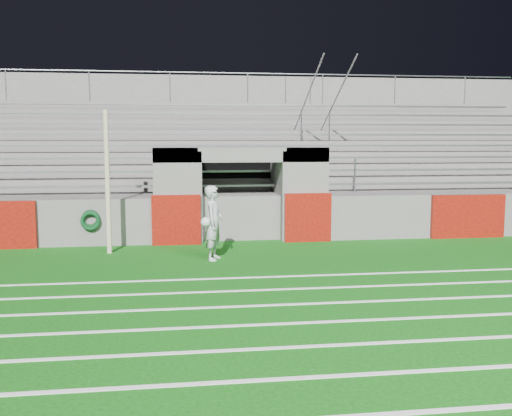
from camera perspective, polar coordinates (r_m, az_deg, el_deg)
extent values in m
plane|color=#0D4F0D|center=(12.74, 0.20, -5.89)|extent=(90.00, 90.00, 0.00)
cylinder|color=beige|center=(14.47, -14.63, 2.49)|extent=(0.13, 0.13, 3.53)
cube|color=white|center=(7.11, 7.14, -16.37)|extent=(28.00, 0.09, 0.01)
cube|color=white|center=(8.01, 5.26, -13.62)|extent=(28.00, 0.09, 0.01)
cube|color=white|center=(8.93, 3.79, -11.43)|extent=(28.00, 0.09, 0.01)
cube|color=white|center=(9.87, 2.62, -9.64)|extent=(28.00, 0.09, 0.01)
cube|color=white|center=(10.82, 1.67, -8.16)|extent=(28.00, 0.09, 0.01)
cube|color=white|center=(11.78, 0.87, -6.92)|extent=(28.00, 0.09, 0.01)
cube|color=#5F5C5A|center=(18.25, 23.40, -0.60)|extent=(10.60, 0.35, 1.25)
cube|color=#5F5C5A|center=(15.88, -8.00, 1.32)|extent=(1.20, 1.00, 2.60)
cube|color=#5F5C5A|center=(16.27, 4.79, 1.49)|extent=(1.20, 1.00, 2.60)
cube|color=black|center=(17.66, -2.12, 1.77)|extent=(2.60, 0.20, 2.50)
cube|color=#5F5C5A|center=(16.49, -5.73, 1.38)|extent=(0.10, 2.20, 2.50)
cube|color=#5F5C5A|center=(16.73, 2.17, 1.49)|extent=(0.10, 2.20, 2.50)
cube|color=#5F5C5A|center=(15.91, -1.54, 5.36)|extent=(4.80, 1.00, 0.40)
cube|color=#5F5C5A|center=(19.80, -2.73, 2.02)|extent=(26.00, 8.00, 0.20)
cube|color=#5F5C5A|center=(19.87, -2.72, 0.22)|extent=(26.00, 8.00, 1.05)
cube|color=#660F08|center=(15.40, -7.97, -1.19)|extent=(1.30, 0.15, 1.35)
cube|color=#660F08|center=(15.80, 5.20, -0.95)|extent=(1.30, 0.15, 1.35)
cube|color=#660F08|center=(17.46, 20.41, -0.78)|extent=(2.20, 0.15, 1.25)
cube|color=gray|center=(16.88, -1.87, 2.28)|extent=(23.00, 0.28, 0.06)
cube|color=#5F5C5A|center=(17.72, -2.15, 2.40)|extent=(24.00, 0.75, 0.38)
cube|color=gray|center=(17.60, -2.12, 3.71)|extent=(23.00, 0.28, 0.06)
cube|color=#5F5C5A|center=(18.45, -2.38, 3.16)|extent=(24.00, 0.75, 0.76)
cube|color=gray|center=(18.33, -2.36, 5.02)|extent=(23.00, 0.28, 0.06)
cube|color=#5F5C5A|center=(19.19, -2.59, 3.87)|extent=(24.00, 0.75, 1.14)
cube|color=gray|center=(19.06, -2.58, 6.23)|extent=(23.00, 0.28, 0.06)
cube|color=#5F5C5A|center=(19.93, -2.79, 4.52)|extent=(24.00, 0.75, 1.52)
cube|color=gray|center=(19.81, -2.78, 7.35)|extent=(23.00, 0.28, 0.06)
cube|color=#5F5C5A|center=(20.67, -2.97, 5.13)|extent=(24.00, 0.75, 1.90)
cube|color=gray|center=(20.57, -2.97, 8.38)|extent=(23.00, 0.28, 0.06)
cube|color=#5F5C5A|center=(21.41, -3.14, 5.70)|extent=(24.00, 0.75, 2.28)
cube|color=gray|center=(21.33, -3.14, 9.35)|extent=(23.00, 0.28, 0.06)
cube|color=#5F5C5A|center=(22.15, -3.30, 6.22)|extent=(24.00, 0.75, 2.66)
cube|color=gray|center=(22.09, -3.31, 10.24)|extent=(23.00, 0.28, 0.06)
cube|color=#5F5C5A|center=(22.83, -3.43, 6.40)|extent=(26.00, 0.60, 5.29)
cylinder|color=#A5A8AD|center=(17.02, 6.64, 3.22)|extent=(0.05, 0.05, 1.00)
cylinder|color=#A5A8AD|center=(19.92, 4.54, 8.14)|extent=(0.05, 0.05, 1.00)
cylinder|color=#A5A8AD|center=(22.94, 2.96, 11.77)|extent=(0.05, 0.05, 1.00)
cylinder|color=#A5A8AD|center=(19.94, 4.56, 9.57)|extent=(0.05, 6.02, 3.08)
cylinder|color=#A5A8AD|center=(17.30, 9.85, 3.23)|extent=(0.05, 0.05, 1.00)
cylinder|color=#A5A8AD|center=(20.15, 7.35, 8.09)|extent=(0.05, 0.05, 1.00)
cylinder|color=#A5A8AD|center=(23.14, 5.45, 11.71)|extent=(0.05, 0.05, 1.00)
cylinder|color=#A5A8AD|center=(20.17, 7.37, 9.51)|extent=(0.05, 6.02, 3.08)
cylinder|color=#A5A8AD|center=(23.42, -23.74, 11.24)|extent=(0.05, 0.05, 1.10)
cylinder|color=#A5A8AD|center=(22.79, -16.32, 11.67)|extent=(0.05, 0.05, 1.10)
cylinder|color=#A5A8AD|center=(22.56, -8.60, 11.92)|extent=(0.05, 0.05, 1.10)
cylinder|color=#A5A8AD|center=(22.72, -0.84, 11.95)|extent=(0.05, 0.05, 1.10)
cylinder|color=#A5A8AD|center=(23.27, 6.67, 11.79)|extent=(0.05, 0.05, 1.10)
cylinder|color=#A5A8AD|center=(24.18, 13.72, 11.45)|extent=(0.05, 0.05, 1.10)
cylinder|color=#A5A8AD|center=(25.41, 20.15, 11.00)|extent=(0.05, 0.05, 1.10)
cylinder|color=#A5A8AD|center=(22.68, -3.42, 13.35)|extent=(24.00, 0.05, 0.05)
imported|color=#B2B7BC|center=(13.36, -4.25, -1.49)|extent=(0.60, 0.74, 1.75)
sphere|color=white|center=(13.20, -5.06, -1.40)|extent=(0.23, 0.23, 0.23)
torus|color=#0B3815|center=(15.57, -16.21, -1.02)|extent=(0.48, 0.09, 0.48)
torus|color=#0C3E1C|center=(15.53, -16.23, -1.25)|extent=(0.51, 0.10, 0.51)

